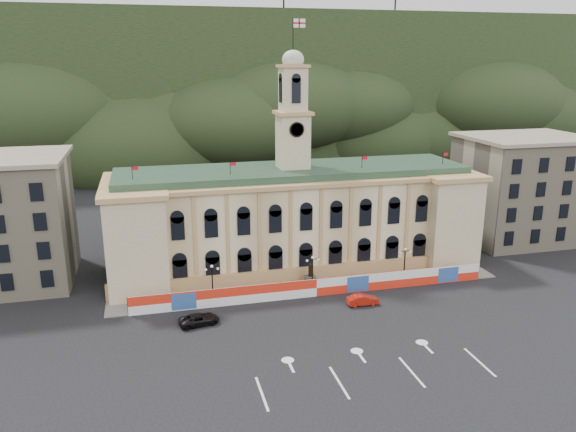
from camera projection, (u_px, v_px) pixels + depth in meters
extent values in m
plane|color=black|center=(355.00, 349.00, 63.31)|extent=(260.00, 260.00, 0.00)
cube|color=black|center=(212.00, 89.00, 178.57)|extent=(230.00, 70.00, 44.00)
cube|color=#595651|center=(337.00, 63.00, 166.01)|extent=(22.00, 8.00, 14.00)
cube|color=#595651|center=(36.00, 80.00, 145.63)|extent=(16.00, 7.00, 10.00)
cube|color=beige|center=(293.00, 222.00, 87.52)|extent=(55.00, 15.00, 14.00)
cube|color=tan|center=(306.00, 274.00, 81.82)|extent=(56.00, 0.80, 2.40)
cube|color=tan|center=(293.00, 176.00, 85.53)|extent=(56.20, 16.20, 0.60)
cube|color=#2B4832|center=(293.00, 171.00, 85.34)|extent=(53.00, 13.00, 1.20)
cube|color=beige|center=(137.00, 235.00, 81.03)|extent=(8.00, 17.00, 14.00)
cube|color=beige|center=(432.00, 213.00, 92.13)|extent=(8.00, 17.00, 14.00)
cube|color=beige|center=(293.00, 141.00, 84.09)|extent=(4.40, 4.40, 8.00)
cube|color=tan|center=(293.00, 113.00, 82.94)|extent=(5.20, 5.20, 0.50)
cube|color=beige|center=(293.00, 90.00, 82.04)|extent=(3.60, 3.60, 6.50)
cube|color=tan|center=(293.00, 66.00, 81.12)|extent=(4.20, 4.20, 0.40)
cylinder|color=black|center=(297.00, 130.00, 81.40)|extent=(2.20, 0.20, 2.20)
ellipsoid|color=beige|center=(293.00, 60.00, 80.87)|extent=(3.20, 3.20, 2.72)
cylinder|color=black|center=(293.00, 36.00, 80.00)|extent=(0.12, 0.12, 5.00)
cube|color=white|center=(299.00, 23.00, 79.72)|extent=(1.80, 0.04, 1.20)
cube|color=red|center=(299.00, 23.00, 79.69)|extent=(1.80, 0.02, 0.22)
cube|color=red|center=(299.00, 23.00, 79.69)|extent=(0.22, 0.02, 1.20)
cube|color=tan|center=(522.00, 190.00, 99.93)|extent=(20.00, 16.00, 18.00)
cube|color=gray|center=(528.00, 137.00, 97.39)|extent=(21.00, 17.00, 0.60)
cube|color=red|center=(316.00, 288.00, 76.96)|extent=(50.00, 0.25, 2.50)
cube|color=#2D5197|center=(184.00, 302.00, 72.58)|extent=(3.20, 0.05, 2.20)
cube|color=#2D5197|center=(358.00, 284.00, 78.24)|extent=(3.20, 0.05, 2.20)
cube|color=#2D5197|center=(448.00, 275.00, 81.55)|extent=(3.20, 0.05, 2.20)
cube|color=slate|center=(311.00, 288.00, 79.84)|extent=(56.00, 5.50, 0.16)
cube|color=#595651|center=(310.00, 282.00, 79.85)|extent=(1.40, 1.40, 1.80)
cylinder|color=black|center=(310.00, 271.00, 79.39)|extent=(0.60, 0.60, 1.60)
sphere|color=black|center=(310.00, 265.00, 79.14)|extent=(0.44, 0.44, 0.44)
cylinder|color=black|center=(213.00, 300.00, 75.82)|extent=(0.44, 0.44, 0.30)
cylinder|color=black|center=(212.00, 284.00, 75.20)|extent=(0.18, 0.18, 4.80)
cube|color=black|center=(212.00, 268.00, 74.58)|extent=(1.60, 0.08, 0.08)
sphere|color=silver|center=(206.00, 270.00, 74.43)|extent=(0.36, 0.36, 0.36)
sphere|color=silver|center=(218.00, 269.00, 74.81)|extent=(0.36, 0.36, 0.36)
sphere|color=silver|center=(212.00, 266.00, 74.51)|extent=(0.40, 0.40, 0.40)
cylinder|color=black|center=(312.00, 289.00, 79.12)|extent=(0.44, 0.44, 0.30)
cylinder|color=black|center=(312.00, 275.00, 78.51)|extent=(0.18, 0.18, 4.80)
cube|color=black|center=(313.00, 259.00, 77.88)|extent=(1.60, 0.08, 0.08)
sphere|color=silver|center=(307.00, 261.00, 77.74)|extent=(0.36, 0.36, 0.36)
sphere|color=silver|center=(318.00, 260.00, 78.11)|extent=(0.36, 0.36, 0.36)
sphere|color=silver|center=(313.00, 257.00, 77.82)|extent=(0.40, 0.40, 0.40)
cylinder|color=black|center=(403.00, 280.00, 82.43)|extent=(0.44, 0.44, 0.30)
cylinder|color=black|center=(404.00, 266.00, 81.82)|extent=(0.18, 0.18, 4.80)
cube|color=black|center=(405.00, 251.00, 81.19)|extent=(1.60, 0.08, 0.08)
sphere|color=silver|center=(400.00, 252.00, 81.04)|extent=(0.36, 0.36, 0.36)
sphere|color=silver|center=(410.00, 251.00, 81.42)|extent=(0.36, 0.36, 0.36)
sphere|color=silver|center=(405.00, 249.00, 81.12)|extent=(0.40, 0.40, 0.40)
imported|color=#9E160B|center=(363.00, 300.00, 74.41)|extent=(1.70, 4.39, 1.42)
imported|color=black|center=(199.00, 319.00, 68.88)|extent=(4.15, 5.87, 1.40)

